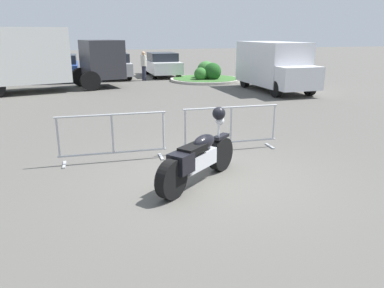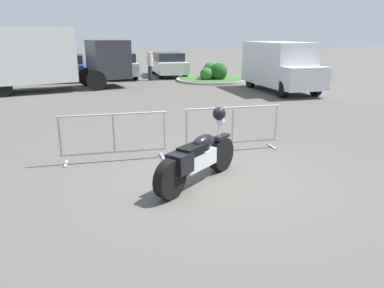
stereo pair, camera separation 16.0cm
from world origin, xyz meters
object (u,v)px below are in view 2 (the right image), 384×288
Objects in this scene: crowd_barrier_far at (233,128)px; parked_car_white at (168,64)px; parked_car_green at (15,68)px; parked_car_blue at (70,67)px; delivery_van at (280,65)px; motorcycle at (198,157)px; pedestrian at (150,65)px; parked_car_silver at (121,65)px; crowd_barrier_near at (114,137)px; box_truck at (37,57)px.

parked_car_white is (2.12, 16.31, 0.21)m from crowd_barrier_far.
parked_car_green is 3.09m from parked_car_blue.
parked_car_green is at bearing 85.71° from parked_car_blue.
parked_car_blue is (3.08, -0.33, 0.04)m from parked_car_green.
crowd_barrier_far is at bearing -34.32° from delivery_van.
parked_car_white is (9.23, -0.16, 0.05)m from parked_car_green.
parked_car_green is at bearing -121.47° from delivery_van.
motorcycle is 16.14m from pedestrian.
crowd_barrier_far is at bearing -174.76° from parked_car_silver.
crowd_barrier_near is 14.68m from pedestrian.
pedestrian is (3.32, 14.29, 0.36)m from crowd_barrier_near.
parked_car_white is at bearing 166.82° from pedestrian.
parked_car_blue is at bearing 62.59° from box_truck.
box_truck is (-2.54, 11.43, 1.08)m from crowd_barrier_near.
box_truck is (-3.93, 13.16, 1.12)m from motorcycle.
pedestrian reaches higher than parked_car_silver.
crowd_barrier_far is at bearing 22.52° from pedestrian.
crowd_barrier_far is 1.38× the size of pedestrian.
parked_car_silver is (4.36, 4.81, -0.87)m from box_truck.
box_truck is 5.43m from parked_car_green.
parked_car_silver reaches higher than parked_car_blue.
crowd_barrier_far is 10.25m from delivery_van.
crowd_barrier_near is 17.03m from parked_car_white.
parked_car_white is (3.50, 18.04, 0.25)m from motorcycle.
crowd_barrier_far is 16.45m from parked_car_white.
crowd_barrier_near is at bearing 180.00° from crowd_barrier_far.
crowd_barrier_far is 0.52× the size of parked_car_silver.
parked_car_green is at bearing 68.86° from motorcycle.
crowd_barrier_far is (1.39, 1.72, 0.05)m from motorcycle.
parked_car_blue reaches higher than parked_car_green.
parked_car_blue is (-2.65, 17.87, 0.24)m from motorcycle.
box_truck is at bearing 102.54° from crowd_barrier_near.
parked_car_green is 7.97m from pedestrian.
motorcycle is 0.25× the size of box_truck.
delivery_van is 2.97× the size of pedestrian.
crowd_barrier_far is 0.56× the size of parked_car_green.
parked_car_blue is 2.63× the size of pedestrian.
box_truck is (-5.32, 11.43, 1.08)m from crowd_barrier_far.
delivery_van reaches higher than parked_car_silver.
crowd_barrier_near is 0.53× the size of parked_car_blue.
parked_car_white is at bearing -86.91° from parked_car_silver.
box_truck reaches higher than parked_car_blue.
parked_car_white reaches higher than parked_car_blue.
delivery_van is 7.93m from pedestrian.
pedestrian is (1.93, 16.02, 0.41)m from motorcycle.
delivery_van is at bearing 55.19° from crowd_barrier_far.
motorcycle is 0.84× the size of crowd_barrier_near.
pedestrian is at bearing 143.97° from parked_car_white.
crowd_barrier_far is at bearing -164.11° from parked_car_blue.
parked_car_silver is at bearing -138.62° from delivery_van.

